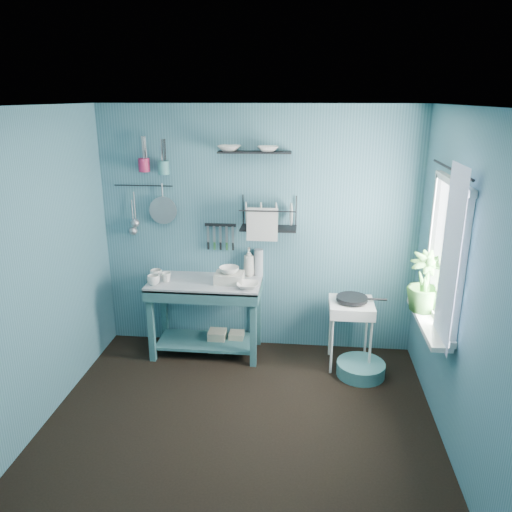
# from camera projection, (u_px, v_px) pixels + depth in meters

# --- Properties ---
(floor) EXTENTS (3.20, 3.20, 0.00)m
(floor) POSITION_uv_depth(u_px,v_px,m) (239.00, 429.00, 4.02)
(floor) COLOR black
(floor) RESTS_ON ground
(ceiling) EXTENTS (3.20, 3.20, 0.00)m
(ceiling) POSITION_uv_depth(u_px,v_px,m) (235.00, 106.00, 3.26)
(ceiling) COLOR silver
(ceiling) RESTS_ON ground
(wall_back) EXTENTS (3.20, 0.00, 3.20)m
(wall_back) POSITION_uv_depth(u_px,v_px,m) (258.00, 232.00, 5.06)
(wall_back) COLOR #3B6A79
(wall_back) RESTS_ON ground
(wall_front) EXTENTS (3.20, 0.00, 3.20)m
(wall_front) POSITION_uv_depth(u_px,v_px,m) (190.00, 405.00, 2.22)
(wall_front) COLOR #3B6A79
(wall_front) RESTS_ON ground
(wall_left) EXTENTS (0.00, 3.00, 3.00)m
(wall_left) POSITION_uv_depth(u_px,v_px,m) (29.00, 277.00, 3.80)
(wall_left) COLOR #3B6A79
(wall_left) RESTS_ON ground
(wall_right) EXTENTS (0.00, 3.00, 3.00)m
(wall_right) POSITION_uv_depth(u_px,v_px,m) (464.00, 293.00, 3.48)
(wall_right) COLOR #3B6A79
(wall_right) RESTS_ON ground
(work_counter) EXTENTS (1.15, 0.62, 0.80)m
(work_counter) POSITION_uv_depth(u_px,v_px,m) (206.00, 317.00, 5.12)
(work_counter) COLOR #2D5A5E
(work_counter) RESTS_ON floor
(mug_left) EXTENTS (0.12, 0.12, 0.10)m
(mug_left) POSITION_uv_depth(u_px,v_px,m) (153.00, 280.00, 4.88)
(mug_left) COLOR silver
(mug_left) RESTS_ON work_counter
(mug_mid) EXTENTS (0.14, 0.14, 0.09)m
(mug_mid) POSITION_uv_depth(u_px,v_px,m) (166.00, 277.00, 4.97)
(mug_mid) COLOR silver
(mug_mid) RESTS_ON work_counter
(mug_right) EXTENTS (0.17, 0.17, 0.10)m
(mug_right) POSITION_uv_depth(u_px,v_px,m) (156.00, 274.00, 5.04)
(mug_right) COLOR silver
(mug_right) RESTS_ON work_counter
(wash_tub) EXTENTS (0.28, 0.22, 0.10)m
(wash_tub) POSITION_uv_depth(u_px,v_px,m) (229.00, 278.00, 4.94)
(wash_tub) COLOR beige
(wash_tub) RESTS_ON work_counter
(tub_bowl) EXTENTS (0.20, 0.19, 0.06)m
(tub_bowl) POSITION_uv_depth(u_px,v_px,m) (229.00, 270.00, 4.92)
(tub_bowl) COLOR silver
(tub_bowl) RESTS_ON wash_tub
(soap_bottle) EXTENTS (0.12, 0.12, 0.30)m
(soap_bottle) POSITION_uv_depth(u_px,v_px,m) (249.00, 262.00, 5.11)
(soap_bottle) COLOR beige
(soap_bottle) RESTS_ON work_counter
(water_bottle) EXTENTS (0.09, 0.09, 0.28)m
(water_bottle) POSITION_uv_depth(u_px,v_px,m) (259.00, 262.00, 5.12)
(water_bottle) COLOR #AAB3BE
(water_bottle) RESTS_ON work_counter
(counter_bowl) EXTENTS (0.22, 0.22, 0.05)m
(counter_bowl) POSITION_uv_depth(u_px,v_px,m) (248.00, 285.00, 4.81)
(counter_bowl) COLOR silver
(counter_bowl) RESTS_ON work_counter
(hotplate_stand) EXTENTS (0.49, 0.49, 0.67)m
(hotplate_stand) POSITION_uv_depth(u_px,v_px,m) (350.00, 334.00, 4.90)
(hotplate_stand) COLOR white
(hotplate_stand) RESTS_ON floor
(frying_pan) EXTENTS (0.30, 0.30, 0.03)m
(frying_pan) POSITION_uv_depth(u_px,v_px,m) (352.00, 298.00, 4.78)
(frying_pan) COLOR black
(frying_pan) RESTS_ON hotplate_stand
(knife_strip) EXTENTS (0.32, 0.02, 0.03)m
(knife_strip) POSITION_uv_depth(u_px,v_px,m) (220.00, 225.00, 5.05)
(knife_strip) COLOR black
(knife_strip) RESTS_ON wall_back
(dish_rack) EXTENTS (0.56, 0.26, 0.32)m
(dish_rack) POSITION_uv_depth(u_px,v_px,m) (269.00, 214.00, 4.86)
(dish_rack) COLOR black
(dish_rack) RESTS_ON wall_back
(upper_shelf) EXTENTS (0.71, 0.21, 0.01)m
(upper_shelf) POSITION_uv_depth(u_px,v_px,m) (255.00, 152.00, 4.72)
(upper_shelf) COLOR black
(upper_shelf) RESTS_ON wall_back
(shelf_bowl_left) EXTENTS (0.24, 0.24, 0.05)m
(shelf_bowl_left) POSITION_uv_depth(u_px,v_px,m) (229.00, 155.00, 4.76)
(shelf_bowl_left) COLOR silver
(shelf_bowl_left) RESTS_ON upper_shelf
(shelf_bowl_right) EXTENTS (0.22, 0.22, 0.05)m
(shelf_bowl_right) POSITION_uv_depth(u_px,v_px,m) (268.00, 157.00, 4.72)
(shelf_bowl_right) COLOR silver
(shelf_bowl_right) RESTS_ON upper_shelf
(utensil_cup_magenta) EXTENTS (0.11, 0.11, 0.13)m
(utensil_cup_magenta) POSITION_uv_depth(u_px,v_px,m) (144.00, 165.00, 4.89)
(utensil_cup_magenta) COLOR #AF204C
(utensil_cup_magenta) RESTS_ON wall_back
(utensil_cup_teal) EXTENTS (0.11, 0.11, 0.13)m
(utensil_cup_teal) POSITION_uv_depth(u_px,v_px,m) (163.00, 168.00, 4.88)
(utensil_cup_teal) COLOR teal
(utensil_cup_teal) RESTS_ON wall_back
(colander) EXTENTS (0.28, 0.03, 0.28)m
(colander) POSITION_uv_depth(u_px,v_px,m) (163.00, 210.00, 5.04)
(colander) COLOR #95979C
(colander) RESTS_ON wall_back
(ladle_outer) EXTENTS (0.01, 0.01, 0.30)m
(ladle_outer) POSITION_uv_depth(u_px,v_px,m) (135.00, 206.00, 5.07)
(ladle_outer) COLOR #95979C
(ladle_outer) RESTS_ON wall_back
(ladle_inner) EXTENTS (0.01, 0.01, 0.30)m
(ladle_inner) POSITION_uv_depth(u_px,v_px,m) (133.00, 214.00, 5.10)
(ladle_inner) COLOR #95979C
(ladle_inner) RESTS_ON wall_back
(hook_rail) EXTENTS (0.60, 0.01, 0.01)m
(hook_rail) POSITION_uv_depth(u_px,v_px,m) (143.00, 186.00, 5.01)
(hook_rail) COLOR black
(hook_rail) RESTS_ON wall_back
(window_glass) EXTENTS (0.00, 1.10, 1.10)m
(window_glass) POSITION_uv_depth(u_px,v_px,m) (447.00, 253.00, 3.86)
(window_glass) COLOR white
(window_glass) RESTS_ON wall_right
(windowsill) EXTENTS (0.16, 0.95, 0.04)m
(windowsill) POSITION_uv_depth(u_px,v_px,m) (428.00, 322.00, 4.05)
(windowsill) COLOR white
(windowsill) RESTS_ON wall_right
(curtain) EXTENTS (0.00, 1.35, 1.35)m
(curtain) POSITION_uv_depth(u_px,v_px,m) (450.00, 259.00, 3.57)
(curtain) COLOR white
(curtain) RESTS_ON wall_right
(curtain_rod) EXTENTS (0.02, 1.05, 0.02)m
(curtain_rod) POSITION_uv_depth(u_px,v_px,m) (451.00, 169.00, 3.67)
(curtain_rod) COLOR black
(curtain_rod) RESTS_ON wall_right
(potted_plant) EXTENTS (0.30, 0.30, 0.51)m
(potted_plant) POSITION_uv_depth(u_px,v_px,m) (425.00, 282.00, 4.15)
(potted_plant) COLOR #37702C
(potted_plant) RESTS_ON windowsill
(storage_tin_large) EXTENTS (0.18, 0.18, 0.22)m
(storage_tin_large) POSITION_uv_depth(u_px,v_px,m) (217.00, 340.00, 5.25)
(storage_tin_large) COLOR #9B9474
(storage_tin_large) RESTS_ON floor
(storage_tin_small) EXTENTS (0.15, 0.15, 0.20)m
(storage_tin_small) POSITION_uv_depth(u_px,v_px,m) (237.00, 341.00, 5.26)
(storage_tin_small) COLOR #9B9474
(storage_tin_small) RESTS_ON floor
(floor_basin) EXTENTS (0.46, 0.46, 0.13)m
(floor_basin) POSITION_uv_depth(u_px,v_px,m) (361.00, 369.00, 4.79)
(floor_basin) COLOR teal
(floor_basin) RESTS_ON floor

